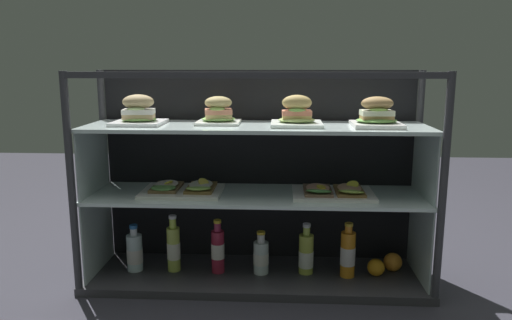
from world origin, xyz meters
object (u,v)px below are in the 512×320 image
(juice_bottle_near_post, at_px, (261,257))
(juice_bottle_front_right_end, at_px, (348,254))
(plated_roll_sandwich_mid_left, at_px, (139,113))
(juice_bottle_front_fourth, at_px, (306,254))
(open_sandwich_tray_center, at_px, (183,188))
(open_sandwich_tray_near_left_corner, at_px, (334,191))
(orange_fruit_near_left_post, at_px, (393,262))
(plated_roll_sandwich_left_of_center, at_px, (218,113))
(juice_bottle_back_right, at_px, (174,248))
(plated_roll_sandwich_near_left_corner, at_px, (377,116))
(juice_bottle_back_center, at_px, (135,252))
(juice_bottle_front_left_end, at_px, (218,250))
(orange_fruit_beside_bottles, at_px, (376,268))
(plated_roll_sandwich_near_right_corner, at_px, (297,115))

(juice_bottle_near_post, distance_m, juice_bottle_front_right_end, 0.38)
(plated_roll_sandwich_mid_left, xyz_separation_m, juice_bottle_front_fourth, (0.71, 0.01, -0.62))
(open_sandwich_tray_center, height_order, juice_bottle_front_fourth, open_sandwich_tray_center)
(plated_roll_sandwich_mid_left, xyz_separation_m, open_sandwich_tray_near_left_corner, (0.82, -0.01, -0.33))
(plated_roll_sandwich_mid_left, height_order, orange_fruit_near_left_post, plated_roll_sandwich_mid_left)
(juice_bottle_front_fourth, bearing_deg, open_sandwich_tray_center, -178.76)
(plated_roll_sandwich_left_of_center, bearing_deg, orange_fruit_near_left_post, 1.36)
(juice_bottle_back_right, xyz_separation_m, juice_bottle_front_fourth, (0.59, 0.01, -0.02))
(plated_roll_sandwich_left_of_center, relative_size, open_sandwich_tray_near_left_corner, 0.53)
(juice_bottle_back_right, relative_size, juice_bottle_front_right_end, 1.06)
(plated_roll_sandwich_left_of_center, relative_size, juice_bottle_front_right_end, 0.75)
(plated_roll_sandwich_near_left_corner, bearing_deg, plated_roll_sandwich_mid_left, 178.00)
(juice_bottle_back_center, relative_size, juice_bottle_front_fourth, 0.93)
(plated_roll_sandwich_mid_left, xyz_separation_m, plated_roll_sandwich_left_of_center, (0.33, 0.04, -0.00))
(plated_roll_sandwich_left_of_center, relative_size, plated_roll_sandwich_near_left_corner, 0.93)
(open_sandwich_tray_near_left_corner, bearing_deg, juice_bottle_front_left_end, 179.61)
(orange_fruit_near_left_post, bearing_deg, orange_fruit_beside_bottles, -145.25)
(plated_roll_sandwich_near_right_corner, distance_m, juice_bottle_back_right, 0.80)
(orange_fruit_near_left_post, bearing_deg, plated_roll_sandwich_mid_left, -177.22)
(open_sandwich_tray_center, bearing_deg, orange_fruit_beside_bottles, -0.35)
(open_sandwich_tray_center, bearing_deg, juice_bottle_front_left_end, -2.17)
(juice_bottle_back_center, height_order, juice_bottle_back_right, juice_bottle_back_right)
(juice_bottle_front_fourth, xyz_separation_m, orange_fruit_beside_bottles, (0.30, -0.02, -0.05))
(juice_bottle_front_left_end, xyz_separation_m, juice_bottle_front_fourth, (0.39, 0.02, -0.02))
(plated_roll_sandwich_near_left_corner, xyz_separation_m, juice_bottle_front_left_end, (-0.66, 0.03, -0.60))
(orange_fruit_near_left_post, bearing_deg, juice_bottle_near_post, -174.48)
(plated_roll_sandwich_mid_left, distance_m, orange_fruit_beside_bottles, 1.21)
(juice_bottle_back_center, height_order, juice_bottle_front_fourth, juice_bottle_front_fourth)
(plated_roll_sandwich_mid_left, distance_m, juice_bottle_front_left_end, 0.68)
(open_sandwich_tray_center, relative_size, juice_bottle_front_right_end, 1.42)
(plated_roll_sandwich_near_right_corner, height_order, plated_roll_sandwich_near_left_corner, plated_roll_sandwich_near_right_corner)
(juice_bottle_back_right, xyz_separation_m, juice_bottle_front_right_end, (0.76, -0.02, -0.00))
(plated_roll_sandwich_mid_left, height_order, plated_roll_sandwich_near_right_corner, plated_roll_sandwich_near_right_corner)
(juice_bottle_front_right_end, bearing_deg, plated_roll_sandwich_near_left_corner, -13.02)
(plated_roll_sandwich_near_left_corner, relative_size, orange_fruit_near_left_post, 2.38)
(plated_roll_sandwich_left_of_center, bearing_deg, plated_roll_sandwich_near_right_corner, -8.59)
(plated_roll_sandwich_left_of_center, distance_m, plated_roll_sandwich_near_left_corner, 0.65)
(juice_bottle_back_center, height_order, orange_fruit_beside_bottles, juice_bottle_back_center)
(plated_roll_sandwich_near_right_corner, bearing_deg, plated_roll_sandwich_left_of_center, 171.41)
(plated_roll_sandwich_left_of_center, bearing_deg, plated_roll_sandwich_mid_left, -173.95)
(plated_roll_sandwich_mid_left, relative_size, plated_roll_sandwich_left_of_center, 1.14)
(plated_roll_sandwich_mid_left, relative_size, juice_bottle_back_right, 0.81)
(plated_roll_sandwich_mid_left, bearing_deg, plated_roll_sandwich_left_of_center, 6.05)
(plated_roll_sandwich_left_of_center, relative_size, juice_bottle_front_left_end, 0.75)
(open_sandwich_tray_center, distance_m, open_sandwich_tray_near_left_corner, 0.64)
(juice_bottle_back_center, distance_m, juice_bottle_front_right_end, 0.94)
(juice_bottle_back_center, bearing_deg, plated_roll_sandwich_near_right_corner, -1.14)
(plated_roll_sandwich_near_right_corner, xyz_separation_m, orange_fruit_beside_bottles, (0.35, 0.01, -0.66))
(plated_roll_sandwich_mid_left, xyz_separation_m, plated_roll_sandwich_near_right_corner, (0.66, -0.01, -0.01))
(open_sandwich_tray_near_left_corner, distance_m, juice_bottle_front_fourth, 0.31)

